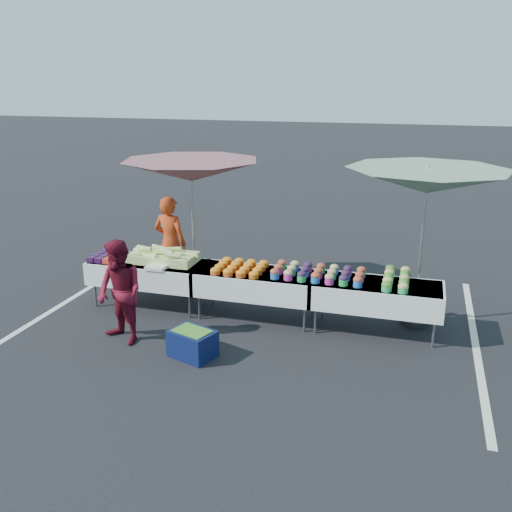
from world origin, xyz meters
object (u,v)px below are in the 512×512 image
(umbrella_left, at_px, (191,172))
(umbrella_right, at_px, (427,182))
(table_center, at_px, (256,282))
(table_right, at_px, (376,294))
(table_left, at_px, (149,271))
(customer, at_px, (120,293))
(vendor, at_px, (170,243))
(storage_bin, at_px, (192,343))

(umbrella_left, xyz_separation_m, umbrella_right, (3.66, -0.22, 0.05))
(table_center, relative_size, table_right, 1.00)
(table_left, distance_m, umbrella_left, 1.74)
(table_left, height_order, umbrella_left, umbrella_left)
(umbrella_left, bearing_deg, customer, -97.22)
(vendor, bearing_deg, table_left, 97.23)
(customer, bearing_deg, umbrella_right, 49.72)
(table_center, xyz_separation_m, storage_bin, (-0.44, -1.47, -0.39))
(umbrella_left, relative_size, storage_bin, 3.63)
(vendor, distance_m, umbrella_right, 4.38)
(customer, distance_m, storage_bin, 1.24)
(umbrella_left, bearing_deg, table_left, -125.30)
(table_right, bearing_deg, customer, -158.51)
(table_right, bearing_deg, table_left, 180.00)
(table_right, height_order, umbrella_right, umbrella_right)
(customer, relative_size, umbrella_right, 0.56)
(table_center, height_order, table_right, same)
(vendor, bearing_deg, umbrella_right, -177.38)
(storage_bin, bearing_deg, umbrella_left, 130.94)
(vendor, xyz_separation_m, umbrella_right, (4.15, -0.36, 1.33))
(table_left, bearing_deg, customer, -79.60)
(table_left, relative_size, vendor, 1.13)
(customer, height_order, umbrella_right, umbrella_right)
(vendor, bearing_deg, umbrella_left, 171.75)
(umbrella_left, bearing_deg, storage_bin, -68.50)
(table_right, relative_size, customer, 1.27)
(table_right, relative_size, storage_bin, 2.73)
(table_right, xyz_separation_m, customer, (-3.36, -1.32, 0.15))
(vendor, height_order, storage_bin, vendor)
(vendor, distance_m, customer, 2.18)
(vendor, relative_size, umbrella_right, 0.63)
(table_left, bearing_deg, storage_bin, -47.30)
(table_center, relative_size, storage_bin, 2.73)
(table_center, relative_size, umbrella_left, 0.75)
(table_center, distance_m, storage_bin, 1.58)
(umbrella_right, xyz_separation_m, storage_bin, (-2.81, -1.95, -1.96))
(table_left, relative_size, table_center, 1.00)
(table_left, height_order, table_right, same)
(vendor, bearing_deg, table_center, 162.39)
(table_left, xyz_separation_m, table_center, (1.80, 0.00, 0.00))
(table_right, height_order, umbrella_left, umbrella_left)
(vendor, height_order, umbrella_left, umbrella_left)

